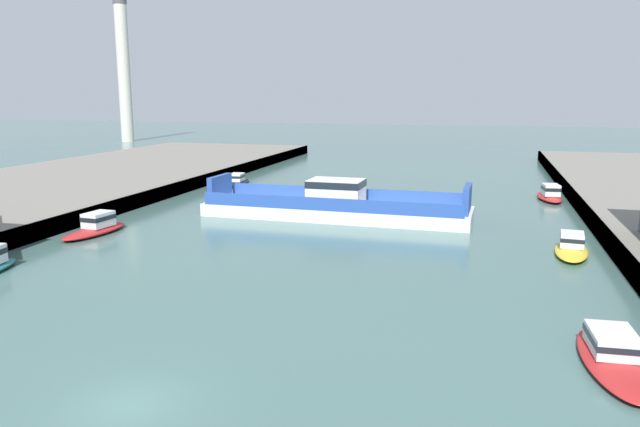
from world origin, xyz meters
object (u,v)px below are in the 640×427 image
Objects in this scene: moored_boat_near_right at (96,226)px; moored_boat_far_left at (614,353)px; chain_ferry at (336,206)px; moored_boat_mid_left at (238,181)px; moored_boat_far_right at (572,246)px; smokestack_distant_a at (123,65)px; moored_boat_mid_right at (550,194)px.

moored_boat_far_left is (34.31, -14.71, -0.16)m from moored_boat_near_right.
moored_boat_far_left is at bearing -55.40° from chain_ferry.
moored_boat_near_right is 26.97m from moored_boat_mid_left.
moored_boat_far_right is (18.45, -7.92, -0.52)m from chain_ferry.
chain_ferry reaches higher than moored_boat_far_right.
moored_boat_near_right is at bearing 156.79° from moored_boat_far_left.
moored_boat_far_right is at bearing -43.21° from smokestack_distant_a.
moored_boat_far_left is (17.88, -25.92, -0.58)m from chain_ferry.
chain_ferry reaches higher than moored_boat_far_left.
moored_boat_mid_left reaches higher than moored_boat_far_left.
moored_boat_far_right reaches higher than moored_boat_far_left.
smokestack_distant_a reaches higher than moored_boat_mid_left.
moored_boat_far_right is (34.87, 3.29, -0.10)m from moored_boat_near_right.
moored_boat_far_left is at bearing -91.62° from moored_boat_mid_right.
moored_boat_near_right is at bearing -174.61° from moored_boat_far_right.
chain_ferry is at bearing 156.76° from moored_boat_far_right.
chain_ferry is 3.49× the size of moored_boat_near_right.
smokestack_distant_a is (-66.61, 71.98, 16.01)m from chain_ferry.
moored_boat_mid_left is at bearing 145.47° from moored_boat_far_right.
smokestack_distant_a reaches higher than moored_boat_far_right.
chain_ferry is 0.74× the size of smokestack_distant_a.
chain_ferry is 31.50m from moored_boat_far_left.
smokestack_distant_a is at bearing 132.78° from chain_ferry.
moored_boat_near_right reaches higher than moored_boat_far_right.
smokestack_distant_a is (-50.18, 83.19, 16.42)m from moored_boat_near_right.
smokestack_distant_a is at bearing 130.80° from moored_boat_far_left.
moored_boat_near_right is at bearing -144.29° from moored_boat_mid_right.
smokestack_distant_a reaches higher than moored_boat_mid_right.
moored_boat_mid_left is at bearing 177.57° from moored_boat_mid_right.
smokestack_distant_a is at bearing 121.10° from moored_boat_near_right.
moored_boat_far_right is at bearing 88.20° from moored_boat_far_left.
chain_ferry is at bearing 34.31° from moored_boat_near_right.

